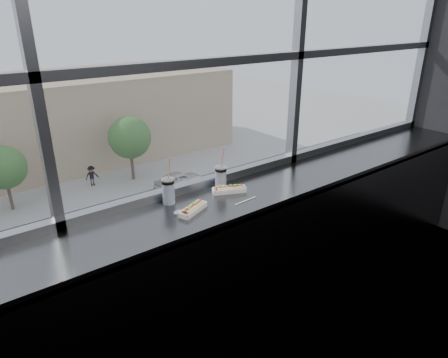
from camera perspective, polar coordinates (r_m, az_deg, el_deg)
wall_back_lower at (r=3.25m, az=-3.64°, el=-10.16°), size 6.00×0.00×6.00m
window_glass at (r=2.76m, az=-4.84°, el=22.36°), size 6.00×0.00×6.00m
window_mullions at (r=2.74m, az=-4.60°, el=22.36°), size 6.00×0.08×2.40m
counter at (r=2.80m, az=-0.75°, el=-3.62°), size 6.00×0.55×0.06m
counter_fascia at (r=2.90m, az=2.40°, el=-14.67°), size 6.00×0.04×1.04m
hotdog_tray_left at (r=2.63m, az=-4.44°, el=-4.23°), size 0.25×0.16×0.06m
hotdog_tray_right at (r=2.90m, az=0.75°, el=-1.45°), size 0.26×0.17×0.06m
soda_cup_left at (r=2.73m, az=-7.95°, el=-1.56°), size 0.09×0.09×0.34m
soda_cup_right at (r=2.93m, az=-0.47°, el=0.29°), size 0.09×0.09×0.33m
loose_straw at (r=2.78m, az=3.10°, el=-3.12°), size 0.19×0.02×0.01m
wrapper at (r=2.62m, az=-6.42°, el=-4.70°), size 0.09×0.06×0.02m
street_asphalt at (r=25.99m, az=-28.91°, el=-11.41°), size 80.00×10.00×0.06m
car_near_d at (r=23.09m, az=-13.97°, el=-10.19°), size 2.79×6.33×2.09m
car_near_e at (r=26.90m, az=2.81°, el=-4.27°), size 3.34×7.12×2.31m
car_far_c at (r=32.83m, az=-6.53°, el=0.28°), size 2.67×5.71×1.86m
car_near_c at (r=22.20m, az=-22.62°, el=-12.49°), size 3.12×7.06×2.33m
pedestrian_c at (r=34.36m, az=-23.74°, el=-0.39°), size 0.69×0.92×2.06m
pedestrian_d at (r=34.83m, az=-18.40°, el=0.71°), size 0.92×0.69×2.07m
tree_center at (r=32.10m, az=-28.95°, el=1.42°), size 3.13×3.13×4.88m
tree_right at (r=34.37m, az=-13.32°, el=5.79°), size 3.58×3.58×5.60m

